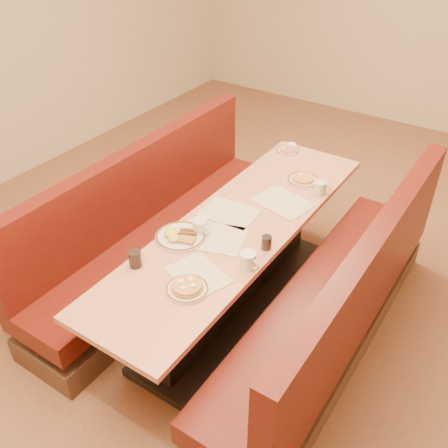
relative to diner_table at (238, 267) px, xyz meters
The scene contains 19 objects.
ground 0.37m from the diner_table, ahead, with size 8.00×8.00×0.00m, color #9E6647.
room_envelope 1.56m from the diner_table, ahead, with size 6.04×8.04×2.82m.
diner_table is the anchor object (origin of this frame).
booth_left 0.73m from the diner_table, behind, with size 0.55×2.50×1.05m.
booth_right 0.73m from the diner_table, ahead, with size 0.55×2.50×1.05m.
placemat_near_left 0.45m from the diner_table, 105.38° to the right, with size 0.41×0.31×0.00m, color beige.
placemat_near_right 0.69m from the diner_table, 81.90° to the right, with size 0.34×0.26×0.00m, color beige.
placemat_far_left 0.40m from the diner_table, 151.16° to the left, with size 0.37×0.28×0.00m, color beige.
placemat_far_right 0.55m from the diner_table, 72.66° to the left, with size 0.38×0.28×0.00m, color beige.
pancake_plate 0.81m from the diner_table, 81.54° to the right, with size 0.24×0.24×0.05m.
eggs_plate 0.57m from the diner_table, 122.66° to the right, with size 0.32×0.32×0.06m.
extra_plate_mid 0.83m from the diner_table, 81.85° to the left, with size 0.24×0.24×0.05m.
extra_plate_far 1.19m from the diner_table, 101.28° to the left, with size 0.19×0.19×0.04m.
coffee_mug_a 0.62m from the diner_table, 50.95° to the right, with size 0.13×0.10×0.10m.
coffee_mug_b 0.51m from the diner_table, 121.67° to the right, with size 0.13×0.10×0.10m.
coffee_mug_c 0.82m from the diner_table, 66.21° to the left, with size 0.12×0.09×0.09m.
coffee_mug_d 1.19m from the diner_table, 99.55° to the left, with size 0.10×0.07×0.08m.
soda_tumbler_near 0.86m from the diner_table, 111.17° to the right, with size 0.07×0.07×0.10m.
soda_tumbler_mid 0.52m from the diner_table, 25.17° to the right, with size 0.06×0.06×0.09m.
Camera 1 is at (1.40, -2.28, 2.63)m, focal length 40.00 mm.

